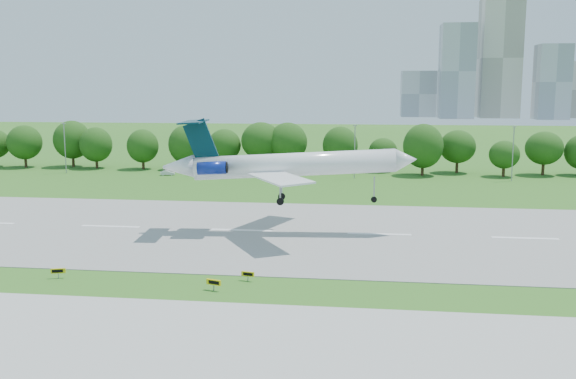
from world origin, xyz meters
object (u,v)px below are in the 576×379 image
at_px(taxi_sign_left, 214,282).
at_px(service_vehicle_a, 167,173).
at_px(airliner, 282,164).
at_px(service_vehicle_b, 277,174).

distance_m(taxi_sign_left, service_vehicle_a, 90.07).
height_order(airliner, taxi_sign_left, airliner).
distance_m(airliner, service_vehicle_a, 67.31).
bearing_deg(taxi_sign_left, airliner, 100.73).
bearing_deg(airliner, service_vehicle_a, 116.79).
bearing_deg(service_vehicle_b, airliner, 177.51).
bearing_deg(airliner, service_vehicle_b, 93.89).
height_order(taxi_sign_left, service_vehicle_a, taxi_sign_left).
distance_m(service_vehicle_a, service_vehicle_b, 26.15).
height_order(taxi_sign_left, service_vehicle_b, taxi_sign_left).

